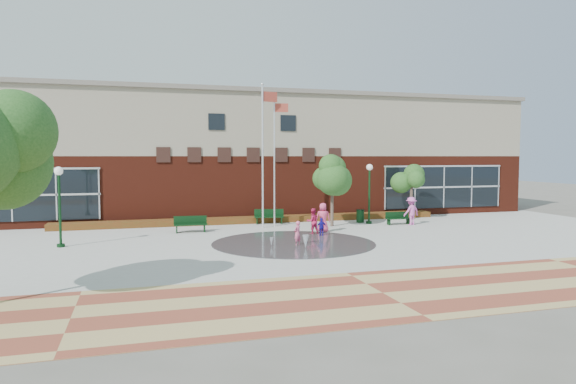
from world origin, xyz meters
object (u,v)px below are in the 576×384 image
object	(u,v)px
flagpole_right	(263,148)
bench_left	(191,227)
trash_can	(360,216)
child_splash	(297,233)
flagpole_left	(275,154)

from	to	relation	value
flagpole_right	bench_left	bearing A→B (deg)	176.56
trash_can	child_splash	xyz separation A→B (m)	(-6.73, -7.25, 0.16)
flagpole_left	trash_can	world-z (taller)	flagpole_left
flagpole_left	trash_can	xyz separation A→B (m)	(5.99, 0.14, -4.15)
bench_left	flagpole_left	bearing A→B (deg)	13.92
flagpole_right	child_splash	world-z (taller)	flagpole_right
flagpole_left	child_splash	distance (m)	8.19
bench_left	child_splash	distance (m)	7.60
child_splash	flagpole_right	bearing A→B (deg)	-123.72
bench_left	child_splash	bearing A→B (deg)	-49.65
trash_can	child_splash	distance (m)	9.90
trash_can	child_splash	size ratio (longest dim) A/B	0.73
flagpole_left	child_splash	bearing A→B (deg)	-89.35
flagpole_left	bench_left	bearing A→B (deg)	-161.41
flagpole_left	child_splash	xyz separation A→B (m)	(-0.74, -7.11, -3.99)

